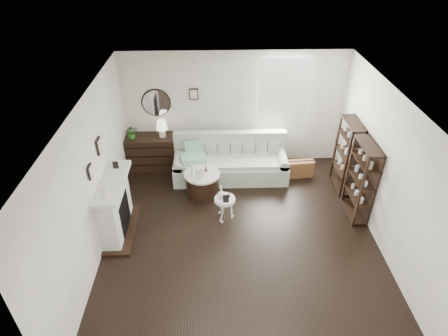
{
  "coord_description": "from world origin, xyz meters",
  "views": [
    {
      "loc": [
        -0.47,
        -5.07,
        5.0
      ],
      "look_at": [
        -0.29,
        0.8,
        1.05
      ],
      "focal_mm": 30.0,
      "sensor_mm": 36.0,
      "label": 1
    }
  ],
  "objects_px": {
    "drum_table": "(202,183)",
    "dresser": "(149,152)",
    "sofa": "(230,163)",
    "pedestal_table": "(225,200)"
  },
  "relations": [
    {
      "from": "dresser",
      "to": "pedestal_table",
      "type": "distance_m",
      "value": 2.56
    },
    {
      "from": "pedestal_table",
      "to": "drum_table",
      "type": "bearing_deg",
      "value": 118.96
    },
    {
      "from": "sofa",
      "to": "dresser",
      "type": "xyz_separation_m",
      "value": [
        -1.9,
        0.39,
        0.09
      ]
    },
    {
      "from": "dresser",
      "to": "pedestal_table",
      "type": "bearing_deg",
      "value": -47.6
    },
    {
      "from": "sofa",
      "to": "drum_table",
      "type": "relative_size",
      "value": 3.34
    },
    {
      "from": "sofa",
      "to": "drum_table",
      "type": "xyz_separation_m",
      "value": [
        -0.63,
        -0.68,
        -0.06
      ]
    },
    {
      "from": "dresser",
      "to": "drum_table",
      "type": "relative_size",
      "value": 1.63
    },
    {
      "from": "drum_table",
      "to": "dresser",
      "type": "bearing_deg",
      "value": 139.91
    },
    {
      "from": "dresser",
      "to": "drum_table",
      "type": "distance_m",
      "value": 1.67
    },
    {
      "from": "drum_table",
      "to": "pedestal_table",
      "type": "relative_size",
      "value": 1.54
    }
  ]
}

